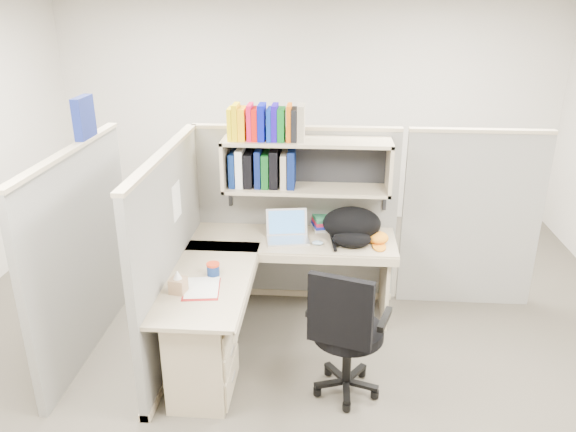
# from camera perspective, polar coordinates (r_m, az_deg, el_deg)

# --- Properties ---
(ground) EXTENTS (6.00, 6.00, 0.00)m
(ground) POSITION_cam_1_polar(r_m,az_deg,el_deg) (4.65, 0.03, -13.42)
(ground) COLOR #342F28
(ground) RESTS_ON ground
(room_shell) EXTENTS (6.00, 6.00, 6.00)m
(room_shell) POSITION_cam_1_polar(r_m,az_deg,el_deg) (3.95, 0.03, 6.18)
(room_shell) COLOR beige
(room_shell) RESTS_ON ground
(cubicle) EXTENTS (3.79, 1.84, 1.95)m
(cubicle) POSITION_cam_1_polar(r_m,az_deg,el_deg) (4.65, -4.08, -0.73)
(cubicle) COLOR slate
(cubicle) RESTS_ON ground
(desk) EXTENTS (1.74, 1.75, 0.73)m
(desk) POSITION_cam_1_polar(r_m,az_deg,el_deg) (4.22, -5.89, -10.46)
(desk) COLOR gray
(desk) RESTS_ON ground
(laptop) EXTENTS (0.40, 0.40, 0.25)m
(laptop) POSITION_cam_1_polar(r_m,az_deg,el_deg) (4.69, -0.01, -1.14)
(laptop) COLOR silver
(laptop) RESTS_ON desk
(backpack) EXTENTS (0.55, 0.46, 0.29)m
(backpack) POSITION_cam_1_polar(r_m,az_deg,el_deg) (4.68, 6.52, -1.08)
(backpack) COLOR black
(backpack) RESTS_ON desk
(orange_cap) EXTENTS (0.19, 0.22, 0.10)m
(orange_cap) POSITION_cam_1_polar(r_m,az_deg,el_deg) (4.74, 9.12, -2.19)
(orange_cap) COLOR orange
(orange_cap) RESTS_ON desk
(snack_canister) EXTENTS (0.10, 0.10, 0.10)m
(snack_canister) POSITION_cam_1_polar(r_m,az_deg,el_deg) (4.20, -7.61, -5.36)
(snack_canister) COLOR navy
(snack_canister) RESTS_ON desk
(tissue_box) EXTENTS (0.12, 0.12, 0.17)m
(tissue_box) POSITION_cam_1_polar(r_m,az_deg,el_deg) (4.00, -11.12, -6.55)
(tissue_box) COLOR #A5805D
(tissue_box) RESTS_ON desk
(mouse) EXTENTS (0.11, 0.08, 0.04)m
(mouse) POSITION_cam_1_polar(r_m,az_deg,el_deg) (4.67, 3.03, -2.74)
(mouse) COLOR #809EB6
(mouse) RESTS_ON desk
(paper_cup) EXTENTS (0.09, 0.09, 0.10)m
(paper_cup) POSITION_cam_1_polar(r_m,az_deg,el_deg) (4.92, 0.01, -0.97)
(paper_cup) COLOR silver
(paper_cup) RESTS_ON desk
(book_stack) EXTENTS (0.23, 0.27, 0.11)m
(book_stack) POSITION_cam_1_polar(r_m,az_deg,el_deg) (4.99, 3.47, -0.61)
(book_stack) COLOR gray
(book_stack) RESTS_ON desk
(loose_paper) EXTENTS (0.27, 0.34, 0.00)m
(loose_paper) POSITION_cam_1_polar(r_m,az_deg,el_deg) (4.06, -8.71, -7.19)
(loose_paper) COLOR white
(loose_paper) RESTS_ON desk
(task_chair) EXTENTS (0.59, 0.55, 1.04)m
(task_chair) POSITION_cam_1_polar(r_m,az_deg,el_deg) (4.01, 5.87, -13.59)
(task_chair) COLOR black
(task_chair) RESTS_ON ground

